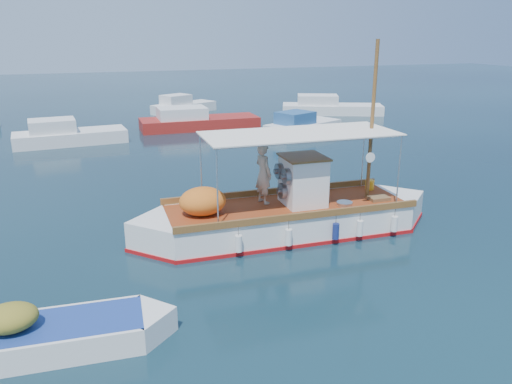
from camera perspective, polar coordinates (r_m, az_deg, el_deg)
name	(u,v)px	position (r m, az deg, el deg)	size (l,w,h in m)	color
ground	(284,238)	(17.12, 3.27, -5.22)	(160.00, 160.00, 0.00)	black
fishing_caique	(286,216)	(17.34, 3.40, -2.78)	(10.98, 3.35, 6.70)	white
dinghy	(46,338)	(12.27, -22.85, -15.15)	(5.62, 1.86, 1.37)	white
bg_boat_nw	(67,136)	(33.57, -20.79, 5.99)	(6.88, 2.91, 1.80)	silver
bg_boat_n	(196,122)	(36.79, -6.87, 7.95)	(8.52, 2.99, 1.80)	maroon
bg_boat_ne	(301,127)	(34.72, 5.21, 7.42)	(6.09, 4.34, 1.80)	silver
bg_boat_e	(329,108)	(43.95, 8.33, 9.48)	(8.78, 5.74, 1.80)	silver
bg_boat_far_n	(182,107)	(44.61, -8.40, 9.60)	(6.05, 4.41, 1.80)	silver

